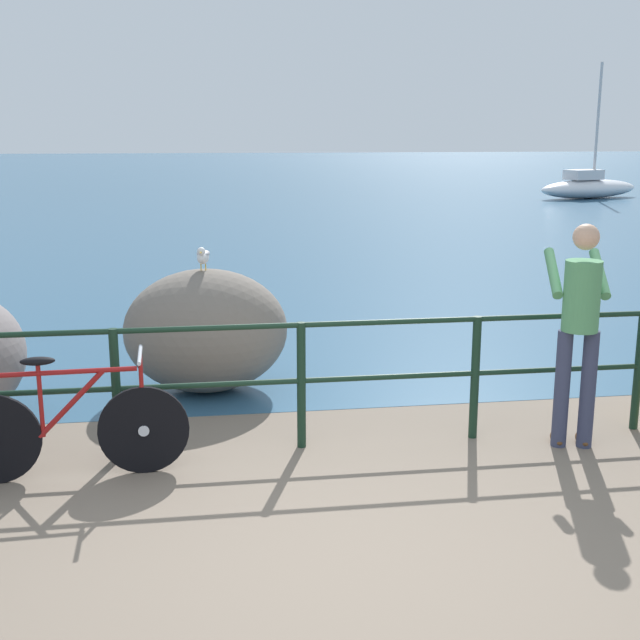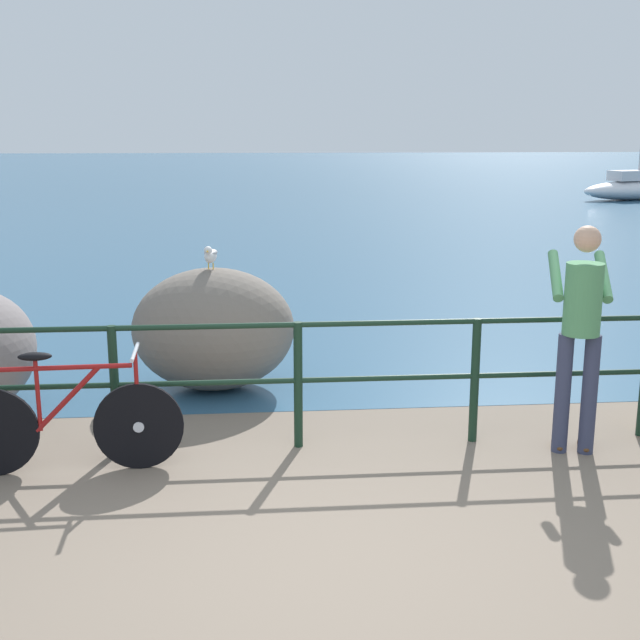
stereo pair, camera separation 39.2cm
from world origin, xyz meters
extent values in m
cube|color=#756656|center=(0.00, 20.00, -0.05)|extent=(120.00, 120.00, 0.10)
cube|color=#2D5675|center=(0.00, 47.67, 0.00)|extent=(120.00, 90.00, 0.01)
cylinder|color=black|center=(-1.42, 1.84, 0.51)|extent=(0.07, 0.07, 1.02)
cylinder|color=black|center=(0.00, 1.84, 0.51)|extent=(0.07, 0.07, 1.02)
cylinder|color=black|center=(1.42, 1.84, 0.51)|extent=(0.07, 0.07, 1.02)
cylinder|color=black|center=(2.84, 1.84, 0.51)|extent=(0.07, 0.07, 1.02)
cylinder|color=black|center=(0.00, 1.84, 1.00)|extent=(8.51, 0.04, 0.04)
cylinder|color=black|center=(0.00, 1.84, 0.55)|extent=(8.51, 0.04, 0.04)
cylinder|color=black|center=(-1.20, 1.51, 0.33)|extent=(0.66, 0.06, 0.66)
cylinder|color=#B7BCC6|center=(-1.20, 1.51, 0.33)|extent=(0.08, 0.06, 0.08)
cylinder|color=maroon|center=(-1.72, 1.49, 0.80)|extent=(0.99, 0.08, 0.04)
cylinder|color=maroon|center=(-1.70, 1.49, 0.57)|extent=(0.50, 0.06, 0.50)
cylinder|color=maroon|center=(-1.90, 1.48, 0.59)|extent=(0.03, 0.03, 0.53)
ellipsoid|color=black|center=(-1.90, 1.48, 0.89)|extent=(0.24, 0.11, 0.06)
cylinder|color=maroon|center=(-1.20, 1.51, 0.62)|extent=(0.03, 0.03, 0.57)
cylinder|color=#B7BCC6|center=(-1.20, 1.51, 0.90)|extent=(0.05, 0.48, 0.03)
cylinder|color=#333851|center=(2.04, 1.56, 0.47)|extent=(0.12, 0.12, 0.95)
ellipsoid|color=#513319|center=(2.05, 1.62, 0.04)|extent=(0.16, 0.28, 0.08)
cylinder|color=#333851|center=(2.23, 1.52, 0.47)|extent=(0.12, 0.12, 0.95)
ellipsoid|color=#513319|center=(2.25, 1.58, 0.04)|extent=(0.16, 0.28, 0.08)
cylinder|color=#4C8C59|center=(2.14, 1.54, 1.23)|extent=(0.28, 0.28, 0.55)
sphere|color=tan|center=(2.14, 1.54, 1.68)|extent=(0.20, 0.20, 0.20)
cylinder|color=#4C8C59|center=(2.02, 1.81, 1.36)|extent=(0.20, 0.52, 0.34)
cylinder|color=#4C8C59|center=(2.37, 1.73, 1.36)|extent=(0.20, 0.52, 0.34)
ellipsoid|color=slate|center=(-0.72, 3.43, 0.59)|extent=(1.56, 1.20, 1.19)
cylinder|color=gold|center=(-0.71, 3.38, 1.22)|extent=(0.01, 0.01, 0.06)
cylinder|color=gold|center=(-0.75, 3.38, 1.22)|extent=(0.01, 0.01, 0.06)
ellipsoid|color=white|center=(-0.73, 3.38, 1.31)|extent=(0.14, 0.27, 0.13)
ellipsoid|color=#9E9EA3|center=(-0.73, 3.40, 1.34)|extent=(0.15, 0.25, 0.06)
sphere|color=white|center=(-0.74, 3.26, 1.38)|extent=(0.08, 0.08, 0.08)
cone|color=gold|center=(-0.75, 3.21, 1.38)|extent=(0.03, 0.05, 0.02)
ellipsoid|color=white|center=(13.69, 24.78, 0.36)|extent=(4.59, 2.56, 0.70)
cube|color=silver|center=(13.40, 24.69, 0.89)|extent=(1.48, 1.15, 0.36)
cylinder|color=#B2B2B7|center=(13.88, 24.84, 2.81)|extent=(0.10, 0.10, 4.20)
camera|label=1|loc=(-0.75, -4.23, 2.46)|focal=45.81mm
camera|label=2|loc=(-0.36, -4.28, 2.46)|focal=45.81mm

